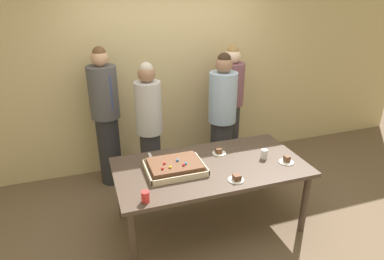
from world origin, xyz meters
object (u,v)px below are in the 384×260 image
(person_striped_tie_right, at_px, (150,129))
(party_table, at_px, (210,172))
(plated_slice_near_right, at_px, (219,152))
(person_green_shirt_behind, at_px, (106,116))
(person_far_right_suit, at_px, (222,118))
(drink_cup_nearest, at_px, (264,154))
(drink_cup_middle, at_px, (145,197))
(cake_server_utensil, at_px, (151,157))
(person_serving_front, at_px, (230,106))
(plated_slice_far_left, at_px, (287,161))
(sheet_cake, at_px, (175,167))
(plated_slice_near_left, at_px, (236,179))

(person_striped_tie_right, bearing_deg, party_table, 23.54)
(plated_slice_near_right, distance_m, person_green_shirt_behind, 1.50)
(person_green_shirt_behind, relative_size, person_far_right_suit, 1.05)
(person_far_right_suit, bearing_deg, drink_cup_nearest, 53.84)
(drink_cup_nearest, relative_size, person_green_shirt_behind, 0.06)
(party_table, relative_size, drink_cup_middle, 19.29)
(cake_server_utensil, bearing_deg, plated_slice_near_right, -11.87)
(drink_cup_middle, xyz_separation_m, person_serving_front, (1.51, 1.60, 0.11))
(party_table, xyz_separation_m, person_striped_tie_right, (-0.45, 0.80, 0.21))
(person_serving_front, bearing_deg, cake_server_utensil, -13.37)
(party_table, bearing_deg, person_far_right_suit, 59.86)
(drink_cup_nearest, xyz_separation_m, person_green_shirt_behind, (-1.49, 1.27, 0.14))
(plated_slice_near_right, xyz_separation_m, person_serving_front, (0.59, 0.99, 0.14))
(cake_server_utensil, relative_size, person_far_right_suit, 0.12)
(person_green_shirt_behind, distance_m, person_striped_tie_right, 0.62)
(plated_slice_far_left, relative_size, person_serving_front, 0.09)
(person_green_shirt_behind, bearing_deg, person_striped_tie_right, 22.90)
(sheet_cake, relative_size, plated_slice_far_left, 3.77)
(plated_slice_far_left, distance_m, person_striped_tie_right, 1.58)
(sheet_cake, height_order, cake_server_utensil, sheet_cake)
(plated_slice_near_left, relative_size, person_far_right_suit, 0.09)
(party_table, height_order, person_far_right_suit, person_far_right_suit)
(cake_server_utensil, height_order, person_serving_front, person_serving_front)
(party_table, xyz_separation_m, plated_slice_near_right, (0.18, 0.21, 0.09))
(drink_cup_nearest, bearing_deg, person_striped_tie_right, 141.04)
(plated_slice_near_left, relative_size, drink_cup_nearest, 1.50)
(sheet_cake, distance_m, plated_slice_near_right, 0.58)
(sheet_cake, bearing_deg, plated_slice_near_left, -36.18)
(plated_slice_near_left, relative_size, plated_slice_far_left, 1.00)
(person_green_shirt_behind, bearing_deg, party_table, 12.64)
(plated_slice_near_right, xyz_separation_m, drink_cup_middle, (-0.93, -0.61, 0.03))
(plated_slice_near_left, height_order, person_far_right_suit, person_far_right_suit)
(drink_cup_nearest, bearing_deg, person_green_shirt_behind, 139.61)
(plated_slice_near_left, xyz_separation_m, plated_slice_near_right, (0.06, 0.55, -0.00))
(sheet_cake, height_order, person_serving_front, person_serving_front)
(plated_slice_near_left, xyz_separation_m, plated_slice_far_left, (0.64, 0.15, 0.00))
(sheet_cake, distance_m, person_far_right_suit, 1.18)
(drink_cup_nearest, relative_size, person_far_right_suit, 0.06)
(plated_slice_near_left, distance_m, drink_cup_middle, 0.87)
(drink_cup_middle, bearing_deg, person_green_shirt_behind, 95.40)
(sheet_cake, relative_size, person_green_shirt_behind, 0.32)
(party_table, relative_size, drink_cup_nearest, 19.29)
(sheet_cake, distance_m, cake_server_utensil, 0.38)
(plated_slice_far_left, xyz_separation_m, person_striped_tie_right, (-1.21, 1.00, 0.12))
(plated_slice_near_left, bearing_deg, drink_cup_middle, -176.36)
(person_serving_front, bearing_deg, plated_slice_far_left, 43.74)
(drink_cup_middle, relative_size, person_striped_tie_right, 0.06)
(plated_slice_near_right, bearing_deg, cake_server_utensil, 168.13)
(cake_server_utensil, bearing_deg, plated_slice_near_left, -46.90)
(plated_slice_near_left, xyz_separation_m, person_green_shirt_behind, (-1.02, 1.57, 0.17))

